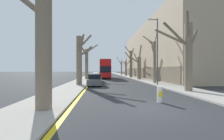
% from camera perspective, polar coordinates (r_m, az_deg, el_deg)
% --- Properties ---
extents(ground_plane, '(300.00, 300.00, 0.00)m').
position_cam_1_polar(ground_plane, '(8.32, 13.90, -14.20)').
color(ground_plane, '#2B2D30').
extents(sidewalk_left, '(3.17, 120.00, 0.12)m').
position_cam_1_polar(sidewalk_left, '(57.79, -7.67, -1.87)').
color(sidewalk_left, '#A39E93').
rests_on(sidewalk_left, ground).
extents(sidewalk_right, '(3.17, 120.00, 0.12)m').
position_cam_1_polar(sidewalk_right, '(58.30, 3.97, -1.85)').
color(sidewalk_right, '#A39E93').
rests_on(sidewalk_right, ground).
extents(building_facade_right, '(10.08, 38.89, 12.71)m').
position_cam_1_polar(building_facade_right, '(40.11, 17.75, 6.24)').
color(building_facade_right, tan).
rests_on(building_facade_right, ground).
extents(kerb_line_stripe, '(0.24, 120.00, 0.01)m').
position_cam_1_polar(kerb_line_stripe, '(57.72, -5.93, -1.93)').
color(kerb_line_stripe, yellow).
rests_on(kerb_line_stripe, ground).
extents(street_tree_left_0, '(3.88, 1.79, 9.05)m').
position_cam_1_polar(street_tree_left_0, '(8.27, -24.38, 14.35)').
color(street_tree_left_0, '#7A6B56').
rests_on(street_tree_left_0, ground).
extents(street_tree_left_1, '(2.08, 2.95, 6.82)m').
position_cam_1_polar(street_tree_left_1, '(20.07, -12.17, 4.32)').
color(street_tree_left_1, '#7A6B56').
rests_on(street_tree_left_1, ground).
extents(street_tree_left_2, '(4.05, 2.99, 7.54)m').
position_cam_1_polar(street_tree_left_2, '(31.24, -9.66, 3.19)').
color(street_tree_left_2, '#7A6B56').
rests_on(street_tree_left_2, ground).
extents(street_tree_right_0, '(3.63, 3.64, 7.05)m').
position_cam_1_polar(street_tree_right_0, '(15.52, 26.64, 5.70)').
color(street_tree_right_0, '#7A6B56').
rests_on(street_tree_right_0, ground).
extents(street_tree_right_1, '(2.49, 3.31, 7.90)m').
position_cam_1_polar(street_tree_right_1, '(23.16, 15.82, 4.01)').
color(street_tree_right_1, '#7A6B56').
rests_on(street_tree_right_1, ground).
extents(street_tree_right_2, '(2.47, 4.31, 7.04)m').
position_cam_1_polar(street_tree_right_2, '(31.37, 10.18, 1.46)').
color(street_tree_right_2, '#7A6B56').
rests_on(street_tree_right_2, ground).
extents(street_tree_right_3, '(2.18, 1.90, 8.22)m').
position_cam_1_polar(street_tree_right_3, '(39.39, 7.20, 2.69)').
color(street_tree_right_3, '#7A6B56').
rests_on(street_tree_right_3, ground).
extents(street_tree_right_4, '(2.64, 2.15, 5.94)m').
position_cam_1_polar(street_tree_right_4, '(48.12, 5.36, 0.96)').
color(street_tree_right_4, '#7A6B56').
rests_on(street_tree_right_4, ground).
extents(street_tree_right_5, '(2.26, 2.20, 7.00)m').
position_cam_1_polar(street_tree_right_5, '(56.54, 3.57, 1.04)').
color(street_tree_right_5, '#7A6B56').
rests_on(street_tree_right_5, ground).
extents(double_decker_bus, '(2.50, 10.09, 4.36)m').
position_cam_1_polar(double_decker_bus, '(36.64, -2.73, 0.76)').
color(double_decker_bus, red).
rests_on(double_decker_bus, ground).
extents(parked_car_0, '(1.76, 4.05, 1.48)m').
position_cam_1_polar(parked_car_0, '(19.50, -6.55, -3.90)').
color(parked_car_0, '#4C5156').
rests_on(parked_car_0, ground).
extents(parked_car_1, '(1.73, 4.60, 1.39)m').
position_cam_1_polar(parked_car_1, '(25.72, -6.01, -3.00)').
color(parked_car_1, '#9EA3AD').
rests_on(parked_car_1, ground).
extents(lamp_post, '(1.40, 0.20, 8.68)m').
position_cam_1_polar(lamp_post, '(20.33, 16.66, 7.88)').
color(lamp_post, '#4C4F54').
rests_on(lamp_post, ground).
extents(traffic_bollard, '(0.31, 0.32, 1.01)m').
position_cam_1_polar(traffic_bollard, '(10.00, 17.63, -8.83)').
color(traffic_bollard, white).
rests_on(traffic_bollard, ground).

